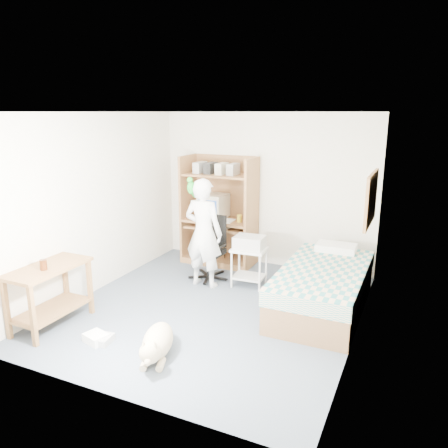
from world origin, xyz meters
name	(u,v)px	position (x,y,z in m)	size (l,w,h in m)	color
floor	(212,309)	(0.00, 0.00, 0.00)	(4.00, 4.00, 0.00)	#4E5A6A
wall_back	(265,190)	(0.00, 2.00, 1.25)	(3.60, 0.02, 2.50)	silver
wall_right	(362,232)	(1.80, 0.00, 1.25)	(0.02, 4.00, 2.50)	silver
wall_left	(97,204)	(-1.80, 0.00, 1.25)	(0.02, 4.00, 2.50)	silver
ceiling	(211,112)	(0.00, 0.00, 2.50)	(3.60, 4.00, 0.02)	white
computer_hutch	(220,215)	(-0.70, 1.74, 0.82)	(1.20, 0.63, 1.80)	brown
bed	(323,288)	(1.30, 0.62, 0.29)	(1.02, 2.02, 0.66)	brown
side_desk	(50,287)	(-1.55, -1.20, 0.49)	(0.50, 1.00, 0.75)	brown
corkboard	(371,199)	(1.77, 0.90, 1.45)	(0.04, 0.94, 0.66)	brown
office_chair	(210,256)	(-0.52, 0.99, 0.34)	(0.54, 0.54, 0.96)	black
person	(204,233)	(-0.47, 0.69, 0.80)	(0.58, 0.38, 1.60)	white
parrot	(191,187)	(-0.67, 0.70, 1.46)	(0.12, 0.21, 0.32)	#169929
dog	(157,342)	(-0.03, -1.26, 0.16)	(0.52, 0.92, 0.36)	#D1B98C
printer_cart	(249,261)	(0.15, 0.93, 0.39)	(0.50, 0.41, 0.58)	silver
printer	(249,242)	(0.15, 0.93, 0.67)	(0.42, 0.32, 0.18)	#ADADA8
crt_monitor	(213,206)	(-0.83, 1.75, 0.97)	(0.43, 0.45, 0.39)	beige
keyboard	(218,226)	(-0.67, 1.58, 0.67)	(0.45, 0.16, 0.03)	beige
pencil_cup	(240,218)	(-0.31, 1.65, 0.82)	(0.08, 0.08, 0.12)	yellow
drink_glass	(43,265)	(-1.50, -1.30, 0.81)	(0.08, 0.08, 0.12)	#421D0A
floor_box_a	(96,338)	(-0.81, -1.30, 0.05)	(0.25, 0.20, 0.10)	white
floor_box_b	(103,339)	(-0.73, -1.28, 0.04)	(0.18, 0.22, 0.08)	#B0B0AB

